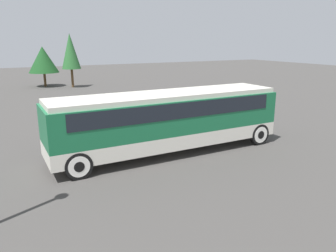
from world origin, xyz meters
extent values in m
plane|color=#423F3D|center=(0.00, 0.00, 0.00)|extent=(120.00, 120.00, 0.00)
cube|color=silver|center=(0.00, 0.00, 0.81)|extent=(11.37, 2.57, 0.68)
cube|color=#19663D|center=(0.00, 0.00, 1.93)|extent=(11.37, 2.57, 1.58)
cube|color=black|center=(0.00, 0.00, 2.32)|extent=(10.00, 2.61, 0.71)
cube|color=beige|center=(0.00, 0.00, 2.83)|extent=(11.14, 2.36, 0.22)
cube|color=#19663D|center=(5.53, 0.00, 1.71)|extent=(0.36, 2.47, 1.80)
cylinder|color=black|center=(4.80, -1.18, 0.55)|extent=(1.11, 0.28, 1.11)
cylinder|color=silver|center=(4.80, -1.18, 0.55)|extent=(0.86, 0.30, 0.86)
cylinder|color=black|center=(4.80, -1.18, 0.55)|extent=(0.42, 0.32, 0.42)
cylinder|color=black|center=(4.80, 1.18, 0.55)|extent=(1.11, 0.28, 1.11)
cylinder|color=silver|center=(4.80, 1.18, 0.55)|extent=(0.86, 0.30, 0.86)
cylinder|color=black|center=(4.80, 1.18, 0.55)|extent=(0.42, 0.32, 0.42)
cylinder|color=black|center=(-4.63, -1.18, 0.55)|extent=(1.11, 0.28, 1.11)
cylinder|color=silver|center=(-4.63, -1.18, 0.55)|extent=(0.86, 0.30, 0.86)
cylinder|color=black|center=(-4.63, -1.18, 0.55)|extent=(0.42, 0.32, 0.42)
cylinder|color=black|center=(-4.63, 1.18, 0.55)|extent=(1.11, 0.28, 1.11)
cylinder|color=silver|center=(-4.63, 1.18, 0.55)|extent=(0.86, 0.30, 0.86)
cylinder|color=black|center=(-4.63, 1.18, 0.55)|extent=(0.42, 0.32, 0.42)
cube|color=silver|center=(-1.69, 6.91, 0.60)|extent=(4.49, 1.73, 0.70)
cube|color=black|center=(-1.87, 6.91, 1.22)|extent=(2.33, 1.55, 0.54)
cylinder|color=black|center=(0.07, 6.14, 0.34)|extent=(0.68, 0.22, 0.68)
cylinder|color=black|center=(0.07, 6.14, 0.34)|extent=(0.26, 0.26, 0.26)
cylinder|color=black|center=(0.07, 7.69, 0.34)|extent=(0.68, 0.22, 0.68)
cylinder|color=black|center=(0.07, 7.69, 0.34)|extent=(0.26, 0.26, 0.26)
cylinder|color=black|center=(-3.46, 6.14, 0.34)|extent=(0.68, 0.22, 0.68)
cylinder|color=black|center=(-3.46, 6.14, 0.34)|extent=(0.26, 0.26, 0.26)
cylinder|color=black|center=(-3.46, 7.69, 0.34)|extent=(0.68, 0.22, 0.68)
cylinder|color=black|center=(-3.46, 7.69, 0.34)|extent=(0.26, 0.26, 0.26)
cube|color=#2D5638|center=(4.61, 5.40, 0.56)|extent=(4.63, 1.77, 0.59)
cube|color=black|center=(4.42, 5.40, 1.09)|extent=(2.41, 1.59, 0.49)
cylinder|color=black|center=(6.43, 4.60, 0.35)|extent=(0.70, 0.22, 0.70)
cylinder|color=black|center=(6.43, 4.60, 0.35)|extent=(0.26, 0.26, 0.26)
cylinder|color=black|center=(6.43, 6.19, 0.35)|extent=(0.70, 0.22, 0.70)
cylinder|color=black|center=(6.43, 6.19, 0.35)|extent=(0.26, 0.26, 0.26)
cylinder|color=black|center=(2.78, 4.60, 0.35)|extent=(0.70, 0.22, 0.70)
cylinder|color=black|center=(2.78, 4.60, 0.35)|extent=(0.26, 0.26, 0.26)
cylinder|color=black|center=(2.78, 6.19, 0.35)|extent=(0.70, 0.22, 0.70)
cylinder|color=black|center=(2.78, 6.19, 0.35)|extent=(0.26, 0.26, 0.26)
cylinder|color=brown|center=(1.08, 25.59, 1.07)|extent=(0.28, 0.28, 2.15)
cone|color=#28602D|center=(1.08, 25.59, 4.14)|extent=(2.12, 2.12, 3.98)
cylinder|color=brown|center=(-1.66, 27.87, 0.82)|extent=(0.28, 0.28, 1.64)
cone|color=#19471E|center=(-1.66, 27.87, 3.15)|extent=(3.44, 3.44, 3.02)
camera|label=1|loc=(-7.23, -13.45, 5.32)|focal=35.00mm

